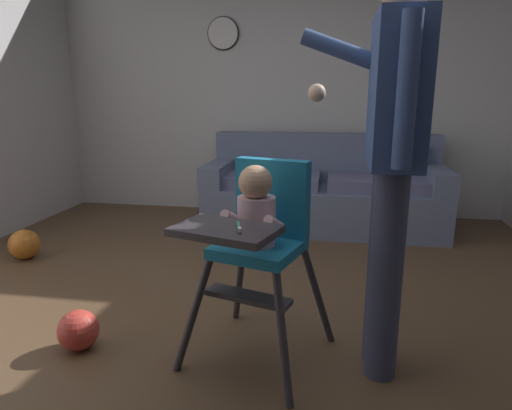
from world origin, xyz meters
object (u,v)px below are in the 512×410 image
(couch, at_px, (324,192))
(high_chair, at_px, (259,226))
(toy_ball_second, at_px, (78,330))
(toy_ball, at_px, (24,244))
(adult_standing, at_px, (391,157))
(wall_clock, at_px, (223,33))

(couch, height_order, high_chair, high_chair)
(toy_ball_second, bearing_deg, high_chair, 6.47)
(high_chair, distance_m, toy_ball, 2.27)
(adult_standing, distance_m, wall_clock, 3.20)
(couch, bearing_deg, adult_standing, 7.49)
(adult_standing, xyz_separation_m, toy_ball_second, (-1.44, -0.10, -0.88))
(toy_ball, bearing_deg, adult_standing, -21.34)
(couch, bearing_deg, toy_ball_second, -25.61)
(high_chair, xyz_separation_m, toy_ball, (-1.98, 0.99, -0.53))
(couch, distance_m, toy_ball, 2.59)
(couch, xyz_separation_m, toy_ball, (-2.23, -1.29, -0.22))
(adult_standing, bearing_deg, wall_clock, -63.62)
(high_chair, distance_m, wall_clock, 3.10)
(high_chair, height_order, toy_ball_second, high_chair)
(couch, relative_size, toy_ball_second, 10.93)
(adult_standing, bearing_deg, couch, -82.59)
(couch, xyz_separation_m, high_chair, (-0.26, -2.28, 0.32))
(couch, distance_m, wall_clock, 1.90)
(toy_ball, bearing_deg, wall_clock, 56.70)
(couch, bearing_deg, toy_ball, -59.98)
(toy_ball, bearing_deg, toy_ball_second, -44.79)
(high_chair, xyz_separation_m, wall_clock, (-0.82, 2.75, 1.18))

